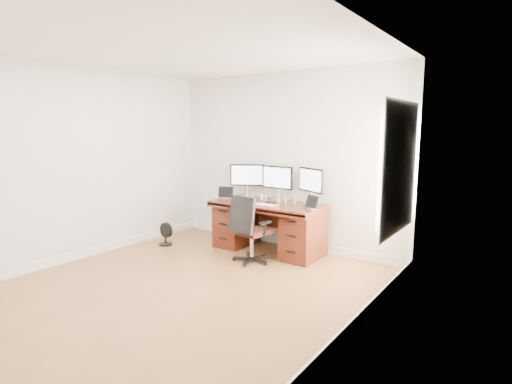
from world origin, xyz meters
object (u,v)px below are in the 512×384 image
Objects in this scene: floor_fan at (165,234)px; monitor_center at (277,179)px; office_chair at (250,241)px; keyboard at (263,205)px; desk at (269,225)px.

monitor_center reaches higher than floor_fan.
office_chair is 0.59m from keyboard.
floor_fan is 2.00m from monitor_center.
keyboard is at bearing -76.29° from desk.
office_chair is at bearing -92.29° from keyboard.
floor_fan is at bearing -170.17° from office_chair.
floor_fan is 1.46× the size of keyboard.
desk is 0.61m from office_chair.
keyboard reaches higher than desk.
floor_fan is at bearing -169.84° from keyboard.
keyboard is at bearing 100.85° from office_chair.
monitor_center is at bearing 34.02° from floor_fan.
monitor_center is at bearing 102.10° from office_chair.
office_chair is 2.61× the size of floor_fan.
desk is 0.42m from keyboard.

